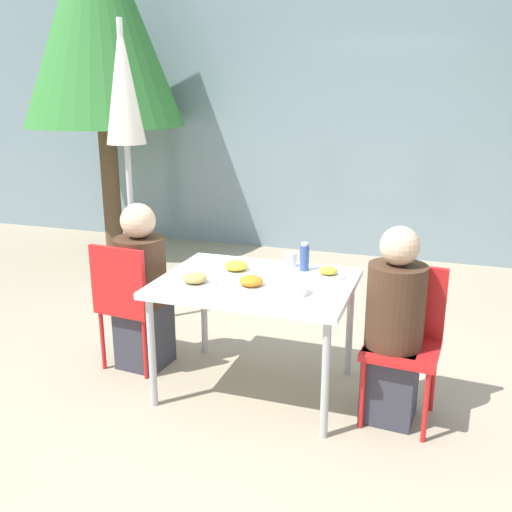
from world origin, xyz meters
name	(u,v)px	position (x,y,z in m)	size (l,w,h in m)	color
ground_plane	(256,388)	(0.00, 0.00, 0.00)	(24.00, 24.00, 0.00)	tan
building_facade	(354,120)	(0.00, 3.37, 1.50)	(10.00, 0.20, 3.00)	gray
dining_table	(256,290)	(0.00, 0.00, 0.66)	(1.15, 0.88, 0.72)	white
chair_left	(129,297)	(-0.88, 0.00, 0.51)	(0.44, 0.44, 0.87)	red
person_left	(142,291)	(-0.83, 0.08, 0.53)	(0.33, 0.33, 1.13)	#383842
chair_right	(405,331)	(0.88, 0.01, 0.51)	(0.43, 0.43, 0.87)	red
person_right	(394,331)	(0.83, -0.06, 0.54)	(0.32, 0.32, 1.13)	#383842
closed_umbrella	(125,108)	(-1.26, 0.71, 1.69)	(0.36, 0.36, 2.31)	#333333
plate_0	(236,268)	(-0.17, 0.10, 0.75)	(0.27, 0.27, 0.07)	white
plate_1	(251,283)	(0.02, -0.14, 0.75)	(0.25, 0.25, 0.07)	white
plate_2	(328,273)	(0.39, 0.21, 0.75)	(0.21, 0.21, 0.06)	white
plate_3	(195,281)	(-0.31, -0.20, 0.75)	(0.25, 0.25, 0.07)	white
bottle	(304,257)	(0.23, 0.28, 0.81)	(0.06, 0.06, 0.18)	#334C8E
drinking_cup	(291,260)	(0.12, 0.34, 0.77)	(0.07, 0.07, 0.09)	white
salad_bowl	(291,288)	(0.26, -0.16, 0.76)	(0.19, 0.19, 0.06)	white
tree_behind_left	(99,15)	(-2.57, 2.49, 2.57)	(1.72, 1.72, 3.73)	brown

